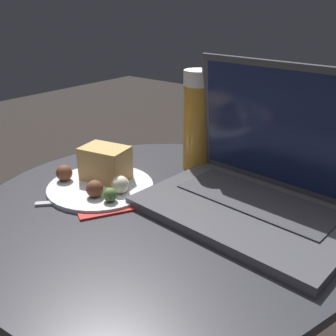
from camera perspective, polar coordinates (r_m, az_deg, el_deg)
table at (r=0.81m, az=-0.95°, el=-14.12°), size 0.70×0.70×0.50m
napkin at (r=0.79m, az=-9.46°, el=-3.73°), size 0.21×0.19×0.00m
laptop at (r=0.73m, az=13.02°, el=-2.09°), size 0.38×0.27×0.26m
beer_glass at (r=0.87m, az=4.23°, el=6.88°), size 0.06×0.06×0.22m
snack_plate at (r=0.81m, az=-9.55°, el=-1.14°), size 0.21×0.21×0.08m
fork at (r=0.77m, az=-10.89°, el=-4.68°), size 0.14×0.15×0.01m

